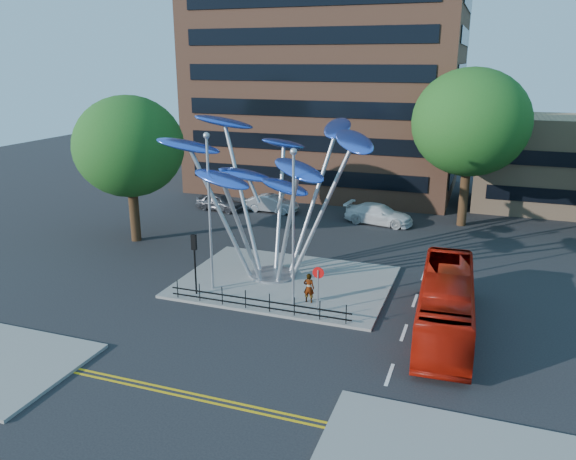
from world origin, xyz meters
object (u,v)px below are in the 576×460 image
at_px(leaf_sculpture, 272,164).
at_px(street_lamp_right, 293,214).
at_px(traffic_light_island, 194,252).
at_px(no_entry_sign_island, 318,282).
at_px(parked_car_left, 220,202).
at_px(tree_left, 129,147).
at_px(tree_right, 471,123).
at_px(red_bus, 446,303).
at_px(street_lamp_left, 209,199).
at_px(parked_car_mid, 272,204).
at_px(pedestrian, 309,288).
at_px(parked_car_right, 379,214).

distance_m(leaf_sculpture, street_lamp_right, 4.83).
height_order(leaf_sculpture, street_lamp_right, leaf_sculpture).
distance_m(traffic_light_island, no_entry_sign_island, 7.05).
distance_m(no_entry_sign_island, parked_car_left, 22.23).
distance_m(tree_left, leaf_sculpture, 12.38).
bearing_deg(leaf_sculpture, tree_right, 56.69).
bearing_deg(red_bus, no_entry_sign_island, -179.79).
relative_size(tree_right, street_lamp_left, 1.38).
bearing_deg(traffic_light_island, parked_car_mid, 97.98).
bearing_deg(parked_car_mid, leaf_sculpture, -156.98).
bearing_deg(red_bus, leaf_sculpture, 156.79).
height_order(leaf_sculpture, street_lamp_left, leaf_sculpture).
height_order(traffic_light_island, parked_car_left, traffic_light_island).
bearing_deg(no_entry_sign_island, pedestrian, 128.09).
bearing_deg(pedestrian, tree_right, -113.08).
xyz_separation_m(street_lamp_left, parked_car_mid, (-3.05, 17.20, -4.62)).
xyz_separation_m(traffic_light_island, no_entry_sign_island, (7.00, 0.02, -0.80)).
distance_m(street_lamp_left, parked_car_right, 18.39).
distance_m(parked_car_left, parked_car_right, 13.81).
height_order(street_lamp_left, pedestrian, street_lamp_left).
height_order(leaf_sculpture, no_entry_sign_island, leaf_sculpture).
height_order(tree_right, red_bus, tree_right).
relative_size(red_bus, pedestrian, 6.33).
height_order(tree_right, leaf_sculpture, tree_right).
xyz_separation_m(traffic_light_island, parked_car_left, (-7.05, 17.21, -1.88)).
bearing_deg(pedestrian, street_lamp_right, 35.25).
distance_m(no_entry_sign_island, parked_car_mid, 20.56).
bearing_deg(parked_car_mid, parked_car_right, -91.54).
xyz_separation_m(tree_right, street_lamp_right, (-7.50, -19.00, -2.94)).
height_order(red_bus, parked_car_left, red_bus).
distance_m(traffic_light_island, red_bus, 13.33).
relative_size(street_lamp_left, no_entry_sign_island, 3.59).
relative_size(street_lamp_right, pedestrian, 5.12).
xyz_separation_m(parked_car_mid, parked_car_right, (9.30, -0.52, 0.05)).
relative_size(street_lamp_right, no_entry_sign_island, 3.39).
relative_size(tree_left, parked_car_mid, 2.32).
bearing_deg(parked_car_right, traffic_light_island, 166.42).
height_order(street_lamp_right, parked_car_mid, street_lamp_right).
distance_m(street_lamp_right, parked_car_mid, 19.92).
bearing_deg(street_lamp_right, leaf_sculpture, 124.91).
distance_m(tree_left, no_entry_sign_island, 18.35).
height_order(leaf_sculpture, parked_car_mid, leaf_sculpture).
bearing_deg(street_lamp_left, parked_car_mid, 100.06).
bearing_deg(pedestrian, tree_left, -25.86).
bearing_deg(parked_car_right, red_bus, -152.05).
xyz_separation_m(pedestrian, parked_car_right, (0.55, 16.63, -0.17)).
xyz_separation_m(leaf_sculpture, parked_car_mid, (-5.48, 14.01, -6.14)).
bearing_deg(parked_car_left, street_lamp_right, -134.33).
xyz_separation_m(no_entry_sign_island, parked_car_left, (-14.05, 17.19, -1.08)).
xyz_separation_m(tree_right, parked_car_mid, (-15.55, -1.30, -7.30)).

